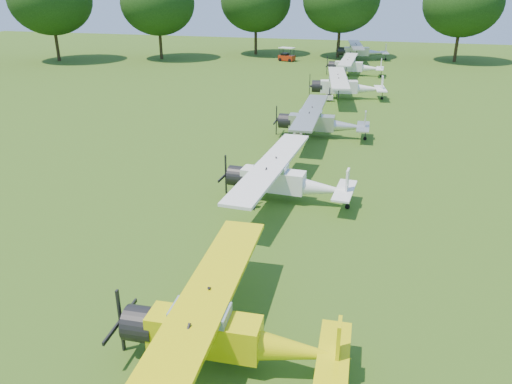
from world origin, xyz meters
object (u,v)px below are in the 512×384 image
aircraft_4 (319,120)px  aircraft_7 (360,50)px  aircraft_6 (353,65)px  golf_cart (286,57)px  aircraft_5 (345,85)px  aircraft_3 (283,178)px  aircraft_2 (222,330)px

aircraft_4 → aircraft_7: 40.06m
aircraft_6 → golf_cart: (-10.04, 9.51, -0.62)m
aircraft_5 → aircraft_7: bearing=82.2°
aircraft_4 → aircraft_6: 26.62m
aircraft_3 → golf_cart: (-9.50, 47.98, -0.63)m
aircraft_5 → aircraft_7: aircraft_7 is taller
aircraft_2 → aircraft_4: size_ratio=1.02×
aircraft_5 → golf_cart: (-10.27, 22.68, -0.72)m
aircraft_3 → aircraft_4: size_ratio=1.01×
aircraft_3 → aircraft_4: (0.18, 11.85, -0.00)m
aircraft_4 → golf_cart: (-9.68, 36.13, -0.63)m
aircraft_5 → aircraft_6: aircraft_5 is taller
aircraft_3 → aircraft_7: bearing=92.8°
aircraft_4 → golf_cart: aircraft_4 is taller
aircraft_2 → golf_cart: aircraft_2 is taller
aircraft_4 → golf_cart: 37.41m
aircraft_5 → aircraft_7: 26.62m
aircraft_3 → golf_cart: aircraft_3 is taller
aircraft_2 → aircraft_5: size_ratio=0.94×
aircraft_3 → aircraft_5: size_ratio=0.93×
aircraft_5 → aircraft_6: bearing=82.6°
aircraft_7 → golf_cart: 10.78m
aircraft_4 → aircraft_2: bearing=-90.4°
aircraft_4 → aircraft_7: bearing=87.7°
aircraft_3 → aircraft_6: size_ratio=1.01×
aircraft_5 → aircraft_7: size_ratio=0.99×
aircraft_3 → aircraft_5: (0.77, 25.30, 0.09)m
aircraft_2 → aircraft_6: (-0.23, 50.75, -0.03)m
aircraft_4 → aircraft_7: size_ratio=0.92×
aircraft_7 → golf_cart: aircraft_7 is taller
aircraft_2 → aircraft_6: size_ratio=1.03×
golf_cart → aircraft_5: bearing=-50.8°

